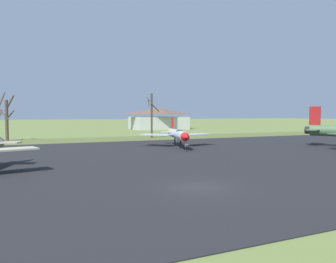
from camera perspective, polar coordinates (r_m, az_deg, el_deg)
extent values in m
plane|color=olive|center=(21.95, 5.21, -9.34)|extent=(600.00, 600.00, 0.00)
cube|color=black|center=(34.51, -6.38, -4.82)|extent=(103.98, 46.27, 0.05)
cube|color=#576331|center=(62.71, -14.75, -1.42)|extent=(163.98, 12.00, 0.06)
cylinder|color=black|center=(55.08, 22.55, 0.21)|extent=(1.39, 1.28, 1.11)
cube|color=#B21E1E|center=(54.80, 23.47, 2.45)|extent=(0.89, 1.51, 2.75)
cube|color=#4C6B47|center=(53.51, 23.24, 0.25)|extent=(2.48, 2.24, 0.15)
cube|color=#4C6B47|center=(56.08, 23.96, 0.35)|extent=(2.48, 2.24, 0.15)
cube|color=#B7B293|center=(29.22, -25.34, -2.74)|extent=(4.61, 2.85, 0.13)
cube|color=#B7B293|center=(33.43, -25.34, -1.70)|extent=(2.37, 1.96, 0.13)
cylinder|color=silver|center=(48.20, 1.64, -0.48)|extent=(4.31, 10.83, 1.26)
cone|color=red|center=(42.17, 3.05, -0.97)|extent=(1.50, 1.65, 1.16)
cylinder|color=black|center=(53.83, 0.61, -0.13)|extent=(1.04, 0.91, 0.88)
ellipsoid|color=#19232D|center=(46.50, 2.00, -0.18)|extent=(0.89, 1.67, 0.83)
cube|color=silver|center=(49.05, -1.93, -0.54)|extent=(4.54, 4.70, 0.12)
cube|color=silver|center=(50.00, 4.65, -0.48)|extent=(4.87, 3.12, 0.12)
cube|color=red|center=(52.96, 0.74, 1.42)|extent=(0.61, 1.61, 1.70)
cube|color=silver|center=(52.85, -0.37, -0.08)|extent=(1.85, 1.58, 0.12)
cube|color=silver|center=(53.17, 1.86, -0.06)|extent=(1.85, 1.58, 0.12)
cylinder|color=black|center=(45.93, 2.14, -2.17)|extent=(0.17, 0.17, 1.18)
cylinder|color=black|center=(50.65, 1.18, -1.70)|extent=(0.17, 0.17, 1.18)
cylinder|color=black|center=(41.46, 3.15, -3.02)|extent=(0.08, 0.08, 0.75)
cube|color=white|center=(41.41, 3.15, -2.31)|extent=(0.53, 0.30, 0.33)
cylinder|color=brown|center=(65.46, -25.49, 1.68)|extent=(0.56, 0.56, 7.16)
cylinder|color=brown|center=(65.98, -26.17, 4.89)|extent=(1.28, 1.74, 2.68)
cylinder|color=brown|center=(66.03, -24.99, 4.56)|extent=(1.47, 1.63, 2.38)
cylinder|color=brown|center=(64.54, -26.06, 2.83)|extent=(2.07, 1.45, 2.55)
cylinder|color=brown|center=(65.89, -24.87, 2.72)|extent=(1.15, 1.67, 1.35)
cylinder|color=brown|center=(65.77, -26.45, 2.47)|extent=(0.87, 2.38, 1.97)
cylinder|color=#42382D|center=(66.22, -2.77, 2.64)|extent=(0.37, 0.37, 8.70)
cylinder|color=#42382D|center=(65.52, -2.16, 4.02)|extent=(2.02, 0.95, 1.53)
cylinder|color=#42382D|center=(65.72, -3.14, 5.22)|extent=(0.89, 1.34, 1.28)
cylinder|color=#42382D|center=(66.19, -3.30, 4.88)|extent=(0.52, 1.36, 1.46)
cube|color=beige|center=(107.41, -1.66, 1.45)|extent=(16.80, 14.35, 3.84)
pyramid|color=brown|center=(107.38, -1.67, 3.44)|extent=(17.64, 15.07, 1.81)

